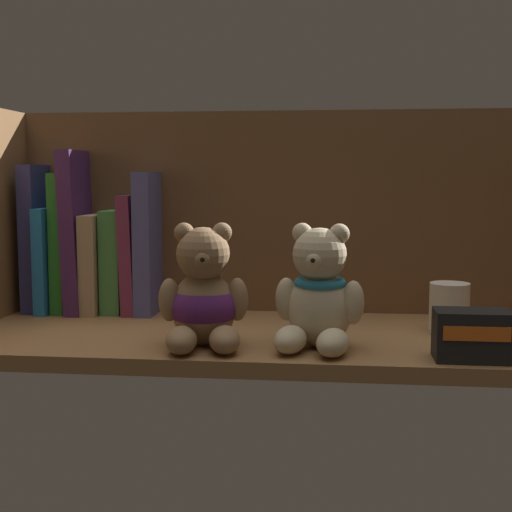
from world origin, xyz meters
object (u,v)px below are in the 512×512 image
book_5 (118,261)px  book_6 (135,253)px  small_product_box (472,335)px  book_1 (54,259)px  book_3 (81,231)px  teddy_bear_smaller (319,295)px  book_0 (40,238)px  book_2 (67,242)px  pillar_candle (449,308)px  book_7 (151,242)px  book_4 (99,262)px  teddy_bear_larger (203,298)px

book_5 → book_6: size_ratio=0.87×
book_5 → small_product_box: book_5 is taller
book_1 → book_3: 6.26cm
book_5 → teddy_bear_smaller: 38.21cm
book_1 → book_3: size_ratio=0.65×
book_0 → book_2: 4.47cm
book_5 → book_6: book_6 is taller
book_6 → pillar_candle: 47.62cm
book_0 → small_product_box: book_0 is taller
book_2 → book_7: (13.39, 0.00, 0.09)cm
book_3 → book_7: book_3 is taller
book_1 → book_2: (2.11, 0.00, 2.63)cm
book_1 → book_6: 13.00cm
book_6 → book_2: bearing=180.0°
book_0 → book_1: size_ratio=1.41×
book_5 → book_4: bearing=180.0°
book_7 → small_product_box: (43.96, -25.15, -7.89)cm
book_3 → teddy_bear_larger: size_ratio=1.62×
book_6 → book_5: bearing=180.0°
book_5 → book_6: bearing=0.0°
book_6 → book_3: bearing=180.0°
book_2 → book_3: book_3 is taller
teddy_bear_larger → small_product_box: 31.93cm
teddy_bear_larger → book_0: bearing=144.0°
book_7 → pillar_candle: size_ratio=3.24×
book_7 → book_3: bearing=180.0°
book_4 → book_7: 8.91cm
book_1 → pillar_candle: bearing=-9.7°
book_4 → book_6: size_ratio=0.84×
book_4 → book_6: book_6 is taller
book_6 → teddy_bear_larger: 26.66cm
book_1 → book_2: 3.38cm
book_4 → small_product_box: (52.27, -25.15, -4.66)cm
book_4 → teddy_bear_smaller: (34.71, -21.30, -1.04)cm
book_0 → book_7: size_ratio=1.05×
small_product_box → book_3: bearing=155.4°
small_product_box → teddy_bear_smaller: bearing=167.6°
book_2 → small_product_box: 63.11cm
book_1 → book_5: bearing=0.0°
book_0 → book_6: bearing=0.0°
book_0 → book_6: book_0 is taller
book_4 → book_7: book_7 is taller
book_3 → teddy_bear_smaller: bearing=-29.7°
book_0 → book_2: size_ratio=1.06×
book_0 → book_7: book_0 is taller
book_2 → teddy_bear_larger: 34.13cm
book_4 → book_5: size_ratio=0.96×
teddy_bear_smaller → small_product_box: bearing=-12.4°
pillar_candle → book_6: bearing=167.6°
book_0 → small_product_box: 67.23cm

